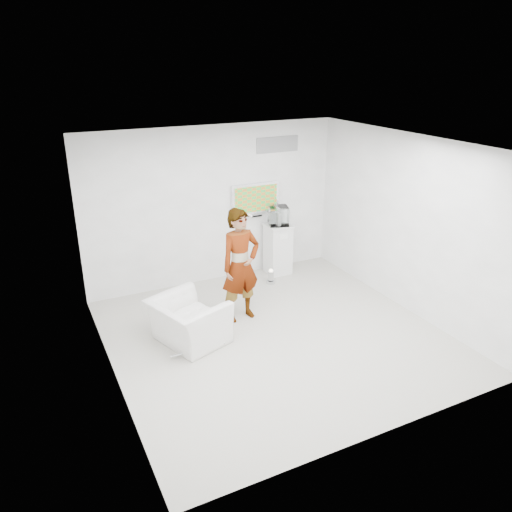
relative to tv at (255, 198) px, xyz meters
name	(u,v)px	position (x,y,z in m)	size (l,w,h in m)	color
room	(277,248)	(-0.85, -2.45, -0.05)	(5.01, 5.01, 3.00)	#A6A398
tv	(255,198)	(0.00, 0.00, 0.00)	(1.00, 0.08, 0.60)	silver
logo_decal	(278,145)	(0.50, 0.04, 1.00)	(0.90, 0.02, 0.30)	gray
person	(241,265)	(-1.08, -1.65, -0.59)	(0.70, 0.46, 1.91)	silver
armchair	(188,321)	(-2.13, -1.99, -1.20)	(1.08, 0.94, 0.70)	silver
pedestal	(278,249)	(0.38, -0.25, -1.04)	(0.50, 0.50, 1.03)	silver
floor_uplight	(271,276)	(0.01, -0.66, -1.41)	(0.18, 0.18, 0.28)	silver
vitrine	(278,216)	(0.38, -0.25, -0.34)	(0.37, 0.37, 0.37)	silver
console	(278,219)	(0.38, -0.25, -0.40)	(0.06, 0.18, 0.25)	silver
wii_remote	(248,216)	(-0.85, -1.47, 0.17)	(0.04, 0.14, 0.04)	silver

